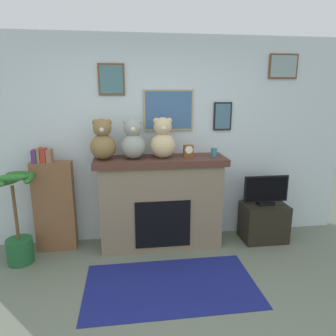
{
  "coord_description": "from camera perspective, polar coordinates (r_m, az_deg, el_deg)",
  "views": [
    {
      "loc": [
        -0.32,
        -1.94,
        1.91
      ],
      "look_at": [
        0.18,
        1.7,
        1.01
      ],
      "focal_mm": 32.92,
      "sensor_mm": 36.0,
      "label": 1
    }
  ],
  "objects": [
    {
      "name": "back_wall",
      "position": [
        4.0,
        -3.01,
        5.04
      ],
      "size": [
        5.2,
        0.15,
        2.6
      ],
      "color": "silver",
      "rests_on": "ground_plane"
    },
    {
      "name": "fireplace",
      "position": [
        3.9,
        -1.37,
        -6.21
      ],
      "size": [
        1.6,
        0.53,
        1.14
      ],
      "color": "#7E6C55",
      "rests_on": "ground_plane"
    },
    {
      "name": "bookshelf",
      "position": [
        4.02,
        -20.34,
        -6.32
      ],
      "size": [
        0.47,
        0.16,
        1.3
      ],
      "color": "brown",
      "rests_on": "ground_plane"
    },
    {
      "name": "potted_plant",
      "position": [
        3.91,
        -26.12,
        -9.38
      ],
      "size": [
        0.52,
        0.56,
        1.08
      ],
      "color": "#1E592D",
      "rests_on": "ground_plane"
    },
    {
      "name": "tv_stand",
      "position": [
        4.33,
        17.26,
        -9.51
      ],
      "size": [
        0.57,
        0.4,
        0.49
      ],
      "primitive_type": "cube",
      "color": "black",
      "rests_on": "ground_plane"
    },
    {
      "name": "television",
      "position": [
        4.18,
        17.68,
        -4.05
      ],
      "size": [
        0.58,
        0.14,
        0.38
      ],
      "color": "black",
      "rests_on": "tv_stand"
    },
    {
      "name": "area_rug",
      "position": [
        3.35,
        0.54,
        -20.88
      ],
      "size": [
        1.73,
        0.97,
        0.01
      ],
      "primitive_type": "cube",
      "color": "navy",
      "rests_on": "ground_plane"
    },
    {
      "name": "candle_jar",
      "position": [
        3.85,
        8.5,
        2.92
      ],
      "size": [
        0.07,
        0.07,
        0.11
      ],
      "primitive_type": "cylinder",
      "color": "teal",
      "rests_on": "fireplace"
    },
    {
      "name": "mantel_clock",
      "position": [
        3.76,
        3.79,
        3.15
      ],
      "size": [
        0.12,
        0.09,
        0.15
      ],
      "color": "brown",
      "rests_on": "fireplace"
    },
    {
      "name": "teddy_bear_grey",
      "position": [
        3.68,
        -11.97,
        4.86
      ],
      "size": [
        0.3,
        0.3,
        0.48
      ],
      "color": "olive",
      "rests_on": "fireplace"
    },
    {
      "name": "teddy_bear_brown",
      "position": [
        3.67,
        -6.48,
        5.05
      ],
      "size": [
        0.3,
        0.3,
        0.48
      ],
      "color": "gray",
      "rests_on": "fireplace"
    },
    {
      "name": "teddy_bear_cream",
      "position": [
        3.69,
        -0.97,
        5.24
      ],
      "size": [
        0.3,
        0.3,
        0.49
      ],
      "color": "#CEB684",
      "rests_on": "fireplace"
    }
  ]
}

